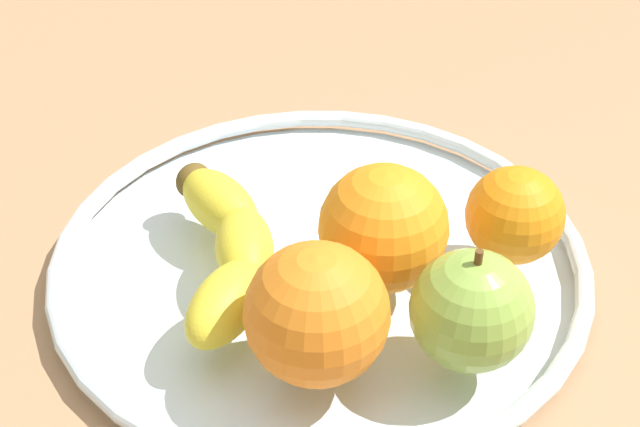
# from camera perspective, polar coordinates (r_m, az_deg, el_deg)

# --- Properties ---
(ground_plane) EXTENTS (1.68, 1.68, 0.04)m
(ground_plane) POSITION_cam_1_polar(r_m,az_deg,el_deg) (0.64, 0.00, -4.80)
(ground_plane) COLOR #A07753
(fruit_bowl) EXTENTS (0.34, 0.34, 0.02)m
(fruit_bowl) POSITION_cam_1_polar(r_m,az_deg,el_deg) (0.62, 0.00, -2.83)
(fruit_bowl) COLOR silver
(fruit_bowl) RESTS_ON ground_plane
(banana) EXTENTS (0.18, 0.07, 0.04)m
(banana) POSITION_cam_1_polar(r_m,az_deg,el_deg) (0.59, -5.43, -1.93)
(banana) COLOR yellow
(banana) RESTS_ON fruit_bowl
(apple) EXTENTS (0.07, 0.07, 0.08)m
(apple) POSITION_cam_1_polar(r_m,az_deg,el_deg) (0.53, 8.93, -5.68)
(apple) COLOR #86AA43
(apple) RESTS_ON fruit_bowl
(orange_back_right) EXTENTS (0.06, 0.06, 0.06)m
(orange_back_right) POSITION_cam_1_polar(r_m,az_deg,el_deg) (0.61, 11.42, -0.09)
(orange_back_right) COLOR orange
(orange_back_right) RESTS_ON fruit_bowl
(orange_front_right) EXTENTS (0.08, 0.08, 0.08)m
(orange_front_right) POSITION_cam_1_polar(r_m,az_deg,el_deg) (0.57, 3.77, -0.86)
(orange_front_right) COLOR orange
(orange_front_right) RESTS_ON fruit_bowl
(orange_front_left) EXTENTS (0.08, 0.08, 0.08)m
(orange_front_left) POSITION_cam_1_polar(r_m,az_deg,el_deg) (0.51, -0.19, -5.95)
(orange_front_left) COLOR orange
(orange_front_left) RESTS_ON fruit_bowl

